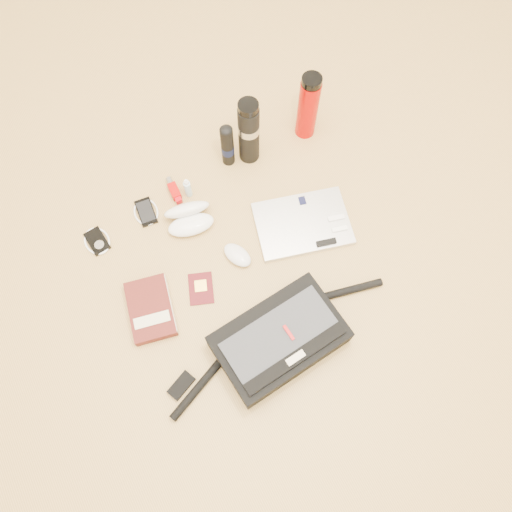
{
  "coord_description": "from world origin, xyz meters",
  "views": [
    {
      "loc": [
        -0.28,
        -0.51,
        1.65
      ],
      "look_at": [
        0.03,
        0.06,
        0.06
      ],
      "focal_mm": 35.0,
      "sensor_mm": 36.0,
      "label": 1
    }
  ],
  "objects_px": {
    "messenger_bag": "(279,340)",
    "book": "(151,309)",
    "thermos_red": "(308,107)",
    "thermos_black": "(249,132)",
    "laptop": "(303,224)"
  },
  "relations": [
    {
      "from": "book",
      "to": "thermos_red",
      "type": "relative_size",
      "value": 0.82
    },
    {
      "from": "laptop",
      "to": "thermos_black",
      "type": "xyz_separation_m",
      "value": [
        -0.03,
        0.36,
        0.14
      ]
    },
    {
      "from": "messenger_bag",
      "to": "laptop",
      "type": "xyz_separation_m",
      "value": [
        0.29,
        0.34,
        -0.04
      ]
    },
    {
      "from": "thermos_red",
      "to": "thermos_black",
      "type": "bearing_deg",
      "value": 179.1
    },
    {
      "from": "laptop",
      "to": "thermos_red",
      "type": "height_order",
      "value": "thermos_red"
    },
    {
      "from": "thermos_black",
      "to": "thermos_red",
      "type": "relative_size",
      "value": 1.02
    },
    {
      "from": "messenger_bag",
      "to": "book",
      "type": "xyz_separation_m",
      "value": [
        -0.33,
        0.3,
        -0.03
      ]
    },
    {
      "from": "messenger_bag",
      "to": "book",
      "type": "bearing_deg",
      "value": 132.31
    },
    {
      "from": "laptop",
      "to": "book",
      "type": "distance_m",
      "value": 0.62
    },
    {
      "from": "thermos_black",
      "to": "laptop",
      "type": "bearing_deg",
      "value": -85.21
    },
    {
      "from": "book",
      "to": "thermos_black",
      "type": "bearing_deg",
      "value": 46.49
    },
    {
      "from": "messenger_bag",
      "to": "thermos_black",
      "type": "xyz_separation_m",
      "value": [
        0.26,
        0.7,
        0.1
      ]
    },
    {
      "from": "thermos_red",
      "to": "laptop",
      "type": "bearing_deg",
      "value": -121.36
    },
    {
      "from": "messenger_bag",
      "to": "thermos_black",
      "type": "height_order",
      "value": "thermos_black"
    },
    {
      "from": "thermos_red",
      "to": "messenger_bag",
      "type": "bearing_deg",
      "value": -126.36
    }
  ]
}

